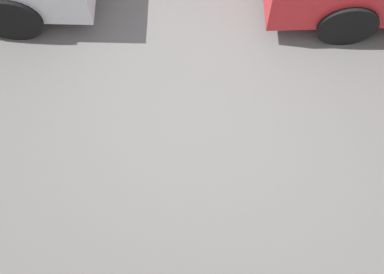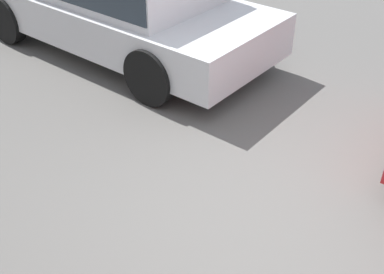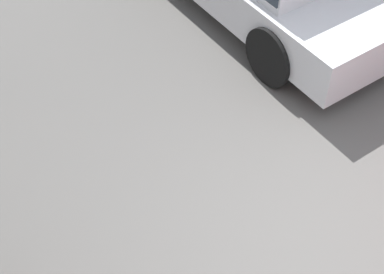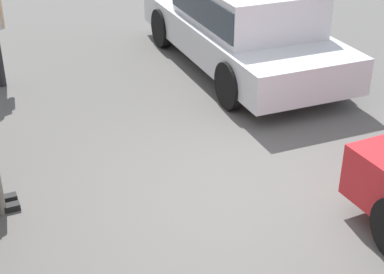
# 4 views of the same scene
# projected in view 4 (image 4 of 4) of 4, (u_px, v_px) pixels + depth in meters

# --- Properties ---
(ground_plane) EXTENTS (60.00, 60.00, 0.00)m
(ground_plane) POSITION_uv_depth(u_px,v_px,m) (237.00, 198.00, 6.30)
(ground_plane) COLOR #565451
(parked_car_mid) EXTENTS (4.54, 1.96, 1.41)m
(parked_car_mid) POSITION_uv_depth(u_px,v_px,m) (243.00, 21.00, 9.26)
(parked_car_mid) COLOR silver
(parked_car_mid) RESTS_ON ground_plane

